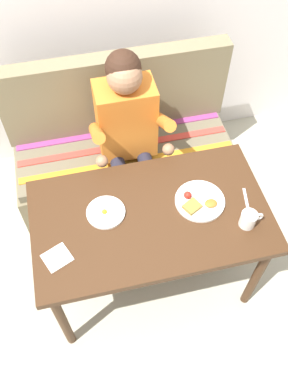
% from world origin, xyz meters
% --- Properties ---
extents(ground_plane, '(8.00, 8.00, 0.00)m').
position_xyz_m(ground_plane, '(0.00, 0.00, 0.00)').
color(ground_plane, '#ACA894').
extents(table, '(1.20, 0.70, 0.73)m').
position_xyz_m(table, '(0.00, 0.00, 0.65)').
color(table, '#3E2514').
rests_on(table, ground).
extents(couch, '(1.44, 0.56, 1.00)m').
position_xyz_m(couch, '(0.00, 0.76, 0.33)').
color(couch, '#74694D').
rests_on(couch, ground).
extents(person, '(0.45, 0.61, 1.21)m').
position_xyz_m(person, '(0.01, 0.59, 0.74)').
color(person, orange).
rests_on(person, ground).
extents(plate_breakfast, '(0.26, 0.26, 0.05)m').
position_xyz_m(plate_breakfast, '(0.26, 0.01, 0.74)').
color(plate_breakfast, white).
rests_on(plate_breakfast, table).
extents(plate_eggs, '(0.20, 0.20, 0.04)m').
position_xyz_m(plate_eggs, '(-0.22, 0.06, 0.74)').
color(plate_eggs, white).
rests_on(plate_eggs, table).
extents(coffee_mug, '(0.12, 0.08, 0.09)m').
position_xyz_m(coffee_mug, '(0.45, -0.16, 0.78)').
color(coffee_mug, white).
rests_on(coffee_mug, table).
extents(napkin, '(0.16, 0.15, 0.01)m').
position_xyz_m(napkin, '(-0.48, -0.14, 0.73)').
color(napkin, silver).
rests_on(napkin, table).
extents(fork, '(0.05, 0.17, 0.00)m').
position_xyz_m(fork, '(0.50, -0.04, 0.73)').
color(fork, silver).
rests_on(fork, table).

